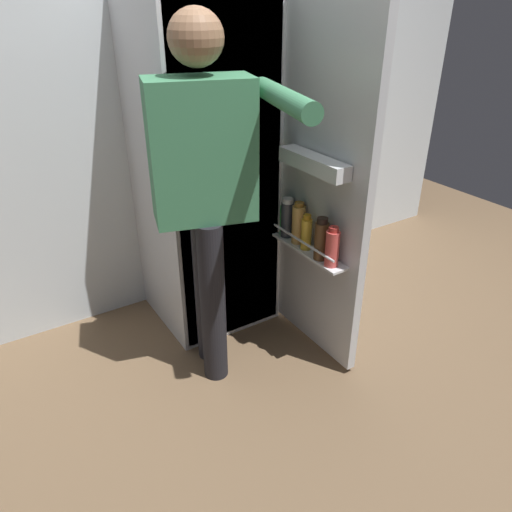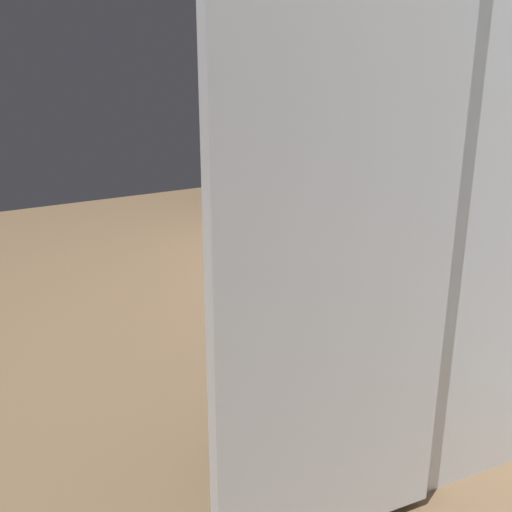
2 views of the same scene
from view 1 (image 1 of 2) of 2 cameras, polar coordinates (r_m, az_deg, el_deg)
The scene contains 4 objects.
ground_plane at distance 2.63m, azimuth 0.27°, elevation -11.78°, with size 6.06×6.06×0.00m, color brown.
kitchen_wall at distance 2.84m, azimuth -10.11°, elevation 20.11°, with size 4.40×0.10×2.62m, color silver.
refrigerator at distance 2.59m, azimuth -5.22°, elevation 9.84°, with size 0.66×1.20×1.76m.
person at distance 2.10m, azimuth -5.95°, elevation 8.92°, with size 0.56×0.81×1.67m.
Camera 1 is at (-1.09, -1.70, 1.69)m, focal length 33.93 mm.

